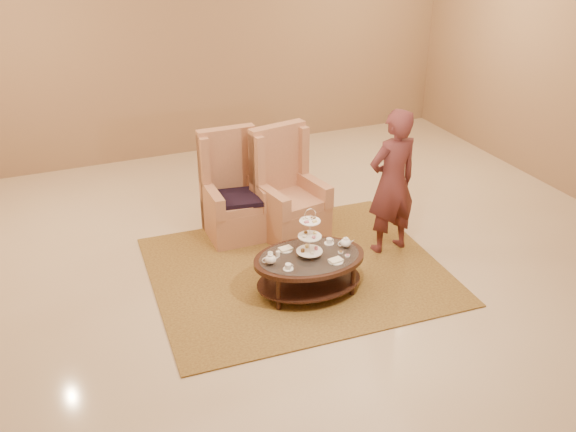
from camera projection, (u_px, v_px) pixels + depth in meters
name	position (u px, v px, depth m)	size (l,w,h in m)	color
ground	(308.00, 280.00, 6.61)	(8.00, 8.00, 0.00)	beige
ceiling	(308.00, 280.00, 6.61)	(8.00, 8.00, 0.02)	silver
wall_back	(194.00, 34.00, 9.10)	(8.00, 0.04, 3.50)	#9C7755
rug	(297.00, 270.00, 6.76)	(3.09, 2.61, 0.02)	olive
tea_table	(309.00, 263.00, 6.26)	(1.16, 0.84, 0.93)	black
armchair_left	(234.00, 200.00, 7.34)	(0.67, 0.69, 1.22)	tan
armchair_right	(287.00, 200.00, 7.33)	(0.80, 0.82, 1.26)	tan
person	(392.00, 183.00, 6.80)	(0.63, 0.44, 1.63)	#512323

